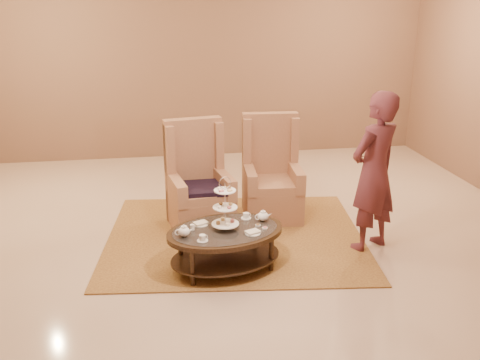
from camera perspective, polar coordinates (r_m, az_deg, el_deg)
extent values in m
plane|color=beige|center=(6.18, -0.84, -7.65)|extent=(8.00, 8.00, 0.00)
cube|color=white|center=(6.18, -0.84, -7.65)|extent=(8.00, 8.00, 0.02)
cube|color=#855F49|center=(9.55, -4.40, 12.85)|extent=(8.00, 0.04, 3.50)
cube|color=#A67E3B|center=(6.53, -0.52, -6.02)|extent=(3.32, 2.87, 0.02)
cylinder|color=black|center=(5.42, -5.08, -9.36)|extent=(0.06, 0.06, 0.41)
cylinder|color=black|center=(5.69, 3.35, -7.89)|extent=(0.06, 0.06, 0.41)
cylinder|color=black|center=(5.81, -6.35, -7.36)|extent=(0.06, 0.06, 0.41)
cylinder|color=black|center=(6.06, 1.58, -6.09)|extent=(0.06, 0.06, 0.41)
cylinder|color=silver|center=(5.51, -1.60, -2.83)|extent=(0.01, 0.01, 0.51)
torus|color=silver|center=(5.42, -1.63, -0.31)|extent=(0.13, 0.04, 0.13)
cylinder|color=white|center=(5.59, -1.58, -4.68)|extent=(0.34, 0.34, 0.01)
cylinder|color=white|center=(5.52, -1.60, -2.93)|extent=(0.30, 0.30, 0.01)
cylinder|color=white|center=(5.45, -1.62, -1.13)|extent=(0.27, 0.27, 0.01)
cylinder|color=#B15C5B|center=(5.60, -0.82, -4.36)|extent=(0.05, 0.05, 0.03)
cylinder|color=tan|center=(5.65, -1.85, -4.18)|extent=(0.05, 0.05, 0.03)
cylinder|color=brown|center=(5.56, -2.35, -4.59)|extent=(0.05, 0.05, 0.03)
cylinder|color=#F5E7D0|center=(5.51, -1.31, -4.78)|extent=(0.05, 0.05, 0.03)
ellipsoid|color=tan|center=(5.55, -1.02, -2.56)|extent=(0.05, 0.05, 0.03)
ellipsoid|color=brown|center=(5.56, -2.04, -2.52)|extent=(0.05, 0.05, 0.03)
ellipsoid|color=#F5E7D0|center=(5.47, -2.19, -2.90)|extent=(0.05, 0.05, 0.03)
ellipsoid|color=#B15C5B|center=(5.46, -1.16, -2.94)|extent=(0.05, 0.05, 0.03)
cube|color=brown|center=(5.49, -1.24, -0.80)|extent=(0.05, 0.04, 0.02)
cube|color=#F5E7D0|center=(5.48, -2.14, -0.86)|extent=(0.05, 0.04, 0.02)
cube|color=#B15C5B|center=(5.40, -2.01, -1.17)|extent=(0.05, 0.04, 0.02)
cube|color=tan|center=(5.41, -1.09, -1.11)|extent=(0.05, 0.04, 0.02)
ellipsoid|color=white|center=(5.45, -6.00, -5.48)|extent=(0.15, 0.15, 0.10)
cylinder|color=white|center=(5.43, -6.02, -4.99)|extent=(0.07, 0.07, 0.01)
sphere|color=white|center=(5.43, -6.02, -4.86)|extent=(0.02, 0.02, 0.02)
cone|color=white|center=(5.47, -5.22, -5.31)|extent=(0.08, 0.04, 0.05)
torus|color=white|center=(5.44, -6.63, -5.57)|extent=(0.07, 0.03, 0.07)
ellipsoid|color=white|center=(5.79, 2.47, -3.88)|extent=(0.15, 0.15, 0.10)
cylinder|color=white|center=(5.77, 2.47, -3.41)|extent=(0.07, 0.07, 0.01)
sphere|color=white|center=(5.76, 2.48, -3.29)|extent=(0.02, 0.02, 0.02)
cone|color=white|center=(5.81, 3.16, -3.73)|extent=(0.08, 0.04, 0.05)
torus|color=white|center=(5.76, 1.90, -3.97)|extent=(0.07, 0.03, 0.07)
cylinder|color=white|center=(5.37, -4.02, -6.45)|extent=(0.13, 0.13, 0.01)
cylinder|color=white|center=(5.35, -4.03, -6.14)|extent=(0.08, 0.08, 0.06)
torus|color=white|center=(5.36, -3.63, -6.08)|extent=(0.04, 0.02, 0.04)
cylinder|color=white|center=(5.87, 0.65, -4.08)|extent=(0.13, 0.13, 0.01)
cylinder|color=white|center=(5.86, 0.65, -3.79)|extent=(0.08, 0.08, 0.06)
torus|color=white|center=(5.87, 1.01, -3.74)|extent=(0.04, 0.02, 0.04)
cylinder|color=white|center=(5.73, -4.21, -4.72)|extent=(0.20, 0.20, 0.01)
cube|color=beige|center=(5.73, -4.21, -4.59)|extent=(0.17, 0.15, 0.02)
cylinder|color=white|center=(5.51, 1.37, -5.69)|extent=(0.20, 0.20, 0.01)
cube|color=beige|center=(5.51, 1.37, -5.55)|extent=(0.17, 0.15, 0.02)
cylinder|color=white|center=(5.60, -5.11, -5.05)|extent=(0.05, 0.05, 0.06)
cylinder|color=white|center=(5.62, 2.68, -5.15)|extent=(0.07, 0.07, 0.01)
cylinder|color=#B15C5B|center=(5.62, 2.68, -5.05)|extent=(0.05, 0.05, 0.01)
cylinder|color=white|center=(5.68, 1.92, -4.85)|extent=(0.07, 0.07, 0.01)
cylinder|color=brown|center=(5.68, 1.92, -4.76)|extent=(0.05, 0.05, 0.01)
cylinder|color=white|center=(5.67, -5.94, -5.02)|extent=(0.07, 0.07, 0.01)
cylinder|color=#F5E7D0|center=(5.66, -5.94, -4.93)|extent=(0.05, 0.05, 0.01)
cube|color=#A6704E|center=(6.71, -4.22, -3.43)|extent=(0.84, 0.84, 0.44)
cube|color=#A6704E|center=(6.56, -4.16, -1.42)|extent=(0.71, 0.71, 0.10)
cube|color=#A6704E|center=(6.82, -4.96, 1.03)|extent=(0.74, 0.27, 1.35)
cube|color=#A6704E|center=(6.63, -7.56, 3.21)|extent=(0.14, 0.24, 0.62)
cube|color=#A6704E|center=(6.77, -2.39, 3.70)|extent=(0.14, 0.24, 0.62)
cube|color=#A6704E|center=(6.47, -6.75, -1.03)|extent=(0.24, 0.66, 0.27)
cube|color=#A6704E|center=(6.61, -1.65, -0.45)|extent=(0.24, 0.66, 0.27)
cube|color=black|center=(6.51, -4.10, -0.91)|extent=(0.59, 0.54, 0.06)
cube|color=#A6704E|center=(7.01, 3.43, -2.38)|extent=(0.77, 0.77, 0.43)
cube|color=#A6704E|center=(6.87, 3.54, -0.45)|extent=(0.65, 0.65, 0.10)
cube|color=#A6704E|center=(7.14, 3.15, 1.89)|extent=(0.73, 0.19, 1.34)
cube|color=#A6704E|center=(6.98, 0.72, 4.16)|extent=(0.12, 0.23, 0.62)
cube|color=#A6704E|center=(7.07, 5.74, 4.26)|extent=(0.12, 0.23, 0.62)
cube|color=#A6704E|center=(6.81, 1.06, 0.12)|extent=(0.17, 0.66, 0.27)
cube|color=#A6704E|center=(6.90, 6.02, 0.27)|extent=(0.17, 0.66, 0.27)
imported|color=#59262D|center=(6.13, 14.09, 0.77)|extent=(0.80, 0.70, 1.83)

